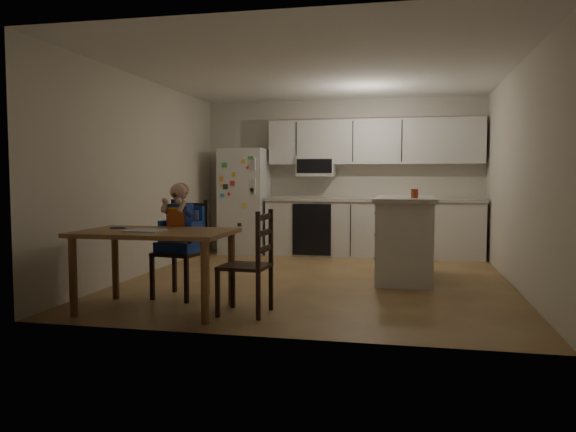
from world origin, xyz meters
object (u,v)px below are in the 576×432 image
at_px(dining_table, 155,241).
at_px(chair_side, 255,256).
at_px(refrigerator, 245,201).
at_px(chair_booster, 182,228).
at_px(kitchen_island, 404,238).
at_px(red_cup, 415,193).

relative_size(dining_table, chair_side, 1.48).
bearing_deg(refrigerator, chair_booster, -84.54).
height_order(chair_booster, chair_side, chair_booster).
distance_m(refrigerator, dining_table, 4.02).
bearing_deg(chair_side, chair_booster, -118.22).
bearing_deg(kitchen_island, dining_table, -136.63).
xyz_separation_m(refrigerator, red_cup, (2.69, -2.11, 0.21)).
relative_size(red_cup, dining_table, 0.08).
bearing_deg(red_cup, chair_booster, -151.73).
bearing_deg(chair_booster, chair_side, -21.72).
height_order(kitchen_island, chair_booster, chair_booster).
distance_m(dining_table, chair_booster, 0.62).
distance_m(refrigerator, kitchen_island, 3.20).
distance_m(red_cup, dining_table, 3.06).
bearing_deg(chair_booster, kitchen_island, 43.77).
height_order(dining_table, chair_side, chair_side).
bearing_deg(chair_side, kitchen_island, 151.12).
height_order(kitchen_island, dining_table, kitchen_island).
relative_size(chair_booster, chair_side, 1.25).
bearing_deg(dining_table, chair_side, 2.70).
bearing_deg(kitchen_island, chair_side, -122.19).
relative_size(red_cup, chair_booster, 0.09).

